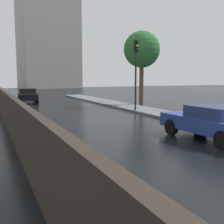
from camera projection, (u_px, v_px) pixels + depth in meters
ground at (216, 173)px, 7.03m from camera, size 120.00×120.00×0.00m
fence_far at (43, 163)px, 5.16m from camera, size 0.20×60.00×1.68m
car_black_near_kerb at (28, 95)px, 26.08m from camera, size 1.96×4.04×1.37m
car_blue_mid_road at (212, 122)px, 10.70m from camera, size 1.92×4.20×1.34m
traffic_light at (136, 63)px, 18.78m from camera, size 0.26×0.39×4.73m
street_tree_near at (142, 50)px, 23.21m from camera, size 3.04×3.04×6.25m
distant_tower at (48, 15)px, 59.15m from camera, size 13.34×8.89×33.86m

